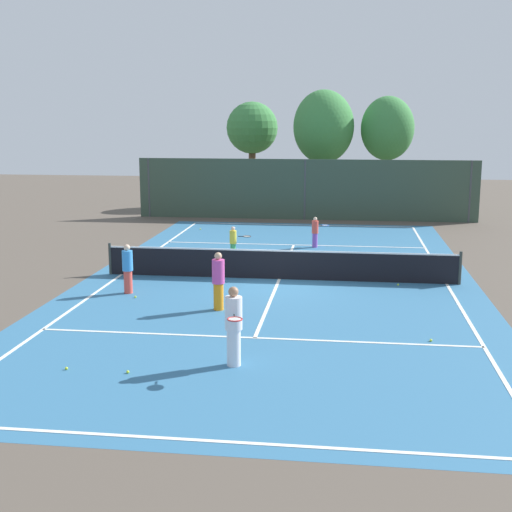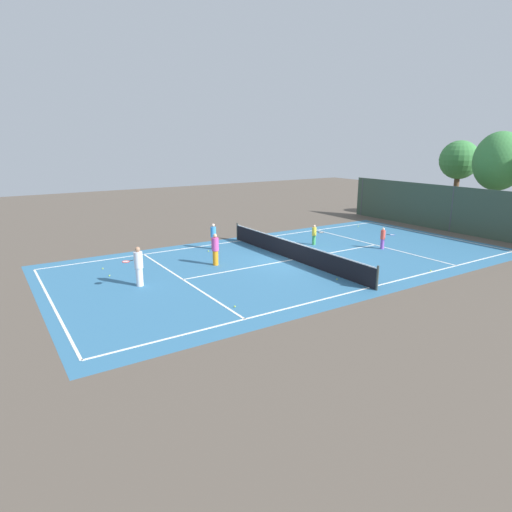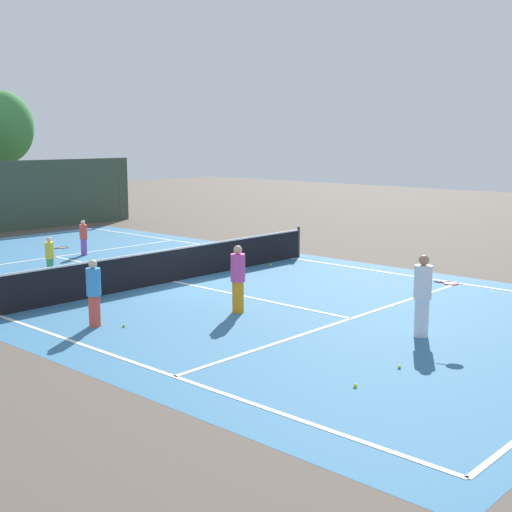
# 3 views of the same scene
# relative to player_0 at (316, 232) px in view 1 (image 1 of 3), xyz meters

# --- Properties ---
(ground_plane) EXTENTS (80.00, 80.00, 0.00)m
(ground_plane) POSITION_rel_player_0_xyz_m (-0.94, -6.01, -0.67)
(ground_plane) COLOR brown
(court_surface) EXTENTS (13.00, 25.00, 0.01)m
(court_surface) POSITION_rel_player_0_xyz_m (-0.94, -6.01, -0.67)
(court_surface) COLOR teal
(court_surface) RESTS_ON ground_plane
(tennis_net) EXTENTS (11.90, 0.10, 1.10)m
(tennis_net) POSITION_rel_player_0_xyz_m (-0.94, -6.01, -0.16)
(tennis_net) COLOR #333833
(tennis_net) RESTS_ON ground_plane
(perimeter_fence) EXTENTS (18.00, 0.12, 3.20)m
(perimeter_fence) POSITION_rel_player_0_xyz_m (-0.94, 7.99, 0.93)
(perimeter_fence) COLOR #384C3D
(perimeter_fence) RESTS_ON ground_plane
(tree_0) EXTENTS (3.47, 3.68, 6.92)m
(tree_0) POSITION_rel_player_0_xyz_m (-0.13, 11.79, 4.13)
(tree_0) COLOR brown
(tree_0) RESTS_ON ground_plane
(tree_1) EXTENTS (3.01, 2.80, 6.55)m
(tree_1) POSITION_rel_player_0_xyz_m (3.48, 11.96, 4.04)
(tree_1) COLOR brown
(tree_1) RESTS_ON ground_plane
(tree_2) EXTENTS (3.14, 3.14, 6.30)m
(tree_2) POSITION_rel_player_0_xyz_m (-4.55, 13.87, 4.00)
(tree_2) COLOR brown
(tree_2) RESTS_ON ground_plane
(player_0) EXTENTS (0.78, 0.72, 1.28)m
(player_0) POSITION_rel_player_0_xyz_m (0.00, 0.00, 0.00)
(player_0) COLOR purple
(player_0) RESTS_ON ground_plane
(player_1) EXTENTS (0.51, 0.96, 1.78)m
(player_1) POSITION_rel_player_0_xyz_m (-1.14, -14.37, 0.25)
(player_1) COLOR silver
(player_1) RESTS_ON ground_plane
(player_2) EXTENTS (0.35, 0.35, 1.66)m
(player_2) POSITION_rel_player_0_xyz_m (-2.29, -9.99, 0.18)
(player_2) COLOR orange
(player_2) RESTS_ON ground_plane
(player_3) EXTENTS (0.33, 0.33, 1.54)m
(player_3) POSITION_rel_player_0_xyz_m (-5.41, -8.48, 0.12)
(player_3) COLOR #E54C3F
(player_3) RESTS_ON ground_plane
(player_4) EXTENTS (0.85, 0.40, 1.25)m
(player_4) POSITION_rel_player_0_xyz_m (-3.02, -2.74, -0.02)
(player_4) COLOR #3FA559
(player_4) RESTS_ON ground_plane
(ball_crate) EXTENTS (0.43, 0.33, 0.43)m
(ball_crate) POSITION_rel_player_0_xyz_m (0.91, -4.89, -0.49)
(ball_crate) COLOR blue
(ball_crate) RESTS_ON ground_plane
(tennis_ball_0) EXTENTS (0.07, 0.07, 0.07)m
(tennis_ball_0) POSITION_rel_player_0_xyz_m (4.46, -1.58, -0.64)
(tennis_ball_0) COLOR #CCE533
(tennis_ball_0) RESTS_ON ground_plane
(tennis_ball_1) EXTENTS (0.07, 0.07, 0.07)m
(tennis_ball_1) POSITION_rel_player_0_xyz_m (2.97, -6.43, -0.64)
(tennis_ball_1) COLOR #CCE533
(tennis_ball_1) RESTS_ON ground_plane
(tennis_ball_2) EXTENTS (0.07, 0.07, 0.07)m
(tennis_ball_2) POSITION_rel_player_0_xyz_m (3.36, -12.12, -0.64)
(tennis_ball_2) COLOR #CCE533
(tennis_ball_2) RESTS_ON ground_plane
(tennis_ball_3) EXTENTS (0.07, 0.07, 0.07)m
(tennis_ball_3) POSITION_rel_player_0_xyz_m (-4.69, -15.10, -0.64)
(tennis_ball_3) COLOR #CCE533
(tennis_ball_3) RESTS_ON ground_plane
(tennis_ball_4) EXTENTS (0.07, 0.07, 0.07)m
(tennis_ball_4) POSITION_rel_player_0_xyz_m (-3.31, -15.14, -0.64)
(tennis_ball_4) COLOR #CCE533
(tennis_ball_4) RESTS_ON ground_plane
(tennis_ball_5) EXTENTS (0.07, 0.07, 0.07)m
(tennis_ball_5) POSITION_rel_player_0_xyz_m (-5.74, 3.88, -0.64)
(tennis_ball_5) COLOR #CCE533
(tennis_ball_5) RESTS_ON ground_plane
(tennis_ball_6) EXTENTS (0.07, 0.07, 0.07)m
(tennis_ball_6) POSITION_rel_player_0_xyz_m (-5.02, -9.03, -0.64)
(tennis_ball_6) COLOR #CCE533
(tennis_ball_6) RESTS_ON ground_plane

